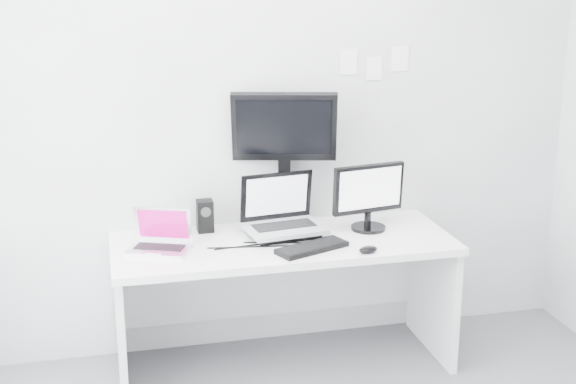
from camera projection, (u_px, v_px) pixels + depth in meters
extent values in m
plane|color=silver|center=(269.00, 113.00, 4.33)|extent=(3.60, 0.00, 3.60)
cube|color=white|center=(284.00, 304.00, 4.27)|extent=(1.80, 0.70, 0.73)
cube|color=silver|center=(158.00, 230.00, 3.98)|extent=(0.37, 0.33, 0.23)
cube|color=black|center=(205.00, 216.00, 4.29)|extent=(0.11, 0.11, 0.18)
cube|color=#ACAFB4|center=(285.00, 206.00, 4.19)|extent=(0.44, 0.37, 0.34)
cube|color=black|center=(284.00, 157.00, 4.33)|extent=(0.60, 0.34, 0.78)
cube|color=black|center=(369.00, 196.00, 4.29)|extent=(0.44, 0.26, 0.38)
cube|color=black|center=(312.00, 248.00, 4.02)|extent=(0.41, 0.27, 0.03)
ellipsoid|color=black|center=(368.00, 250.00, 3.98)|extent=(0.12, 0.09, 0.03)
cube|color=white|center=(349.00, 62.00, 4.35)|extent=(0.10, 0.00, 0.14)
cube|color=white|center=(374.00, 68.00, 4.39)|extent=(0.09, 0.00, 0.13)
cube|color=white|center=(400.00, 59.00, 4.41)|extent=(0.10, 0.00, 0.14)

